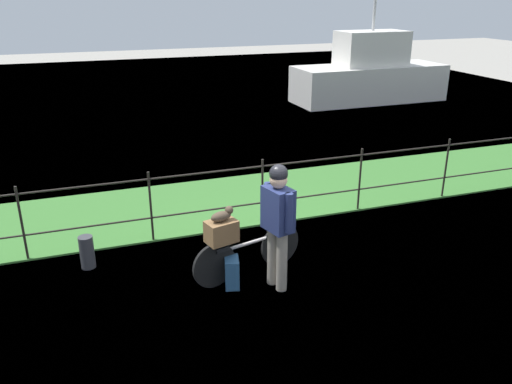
{
  "coord_description": "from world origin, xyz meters",
  "views": [
    {
      "loc": [
        -2.71,
        -5.45,
        3.62
      ],
      "look_at": [
        -0.37,
        1.12,
        0.9
      ],
      "focal_mm": 36.17,
      "sensor_mm": 36.0,
      "label": 1
    }
  ],
  "objects_px": {
    "bicycle_main": "(247,254)",
    "terrier_dog": "(223,215)",
    "moored_boat_near": "(369,76)",
    "wooden_crate": "(221,231)",
    "mooring_bollard": "(87,252)",
    "backpack_on_paving": "(232,272)",
    "cyclist_person": "(278,216)"
  },
  "relations": [
    {
      "from": "terrier_dog",
      "to": "backpack_on_paving",
      "type": "bearing_deg",
      "value": -54.13
    },
    {
      "from": "bicycle_main",
      "to": "cyclist_person",
      "type": "xyz_separation_m",
      "value": [
        0.28,
        -0.39,
        0.67
      ]
    },
    {
      "from": "cyclist_person",
      "to": "moored_boat_near",
      "type": "bearing_deg",
      "value": 53.71
    },
    {
      "from": "bicycle_main",
      "to": "moored_boat_near",
      "type": "height_order",
      "value": "moored_boat_near"
    },
    {
      "from": "bicycle_main",
      "to": "moored_boat_near",
      "type": "relative_size",
      "value": 0.31
    },
    {
      "from": "bicycle_main",
      "to": "terrier_dog",
      "type": "height_order",
      "value": "terrier_dog"
    },
    {
      "from": "backpack_on_paving",
      "to": "moored_boat_near",
      "type": "bearing_deg",
      "value": 155.25
    },
    {
      "from": "mooring_bollard",
      "to": "moored_boat_near",
      "type": "bearing_deg",
      "value": 42.21
    },
    {
      "from": "terrier_dog",
      "to": "cyclist_person",
      "type": "xyz_separation_m",
      "value": [
        0.63,
        -0.3,
        0.02
      ]
    },
    {
      "from": "terrier_dog",
      "to": "moored_boat_near",
      "type": "height_order",
      "value": "moored_boat_near"
    },
    {
      "from": "cyclist_person",
      "to": "moored_boat_near",
      "type": "xyz_separation_m",
      "value": [
        7.57,
        10.31,
        -0.12
      ]
    },
    {
      "from": "bicycle_main",
      "to": "wooden_crate",
      "type": "distance_m",
      "value": 0.58
    },
    {
      "from": "backpack_on_paving",
      "to": "moored_boat_near",
      "type": "xyz_separation_m",
      "value": [
        8.12,
        10.11,
        0.68
      ]
    },
    {
      "from": "terrier_dog",
      "to": "moored_boat_near",
      "type": "xyz_separation_m",
      "value": [
        8.2,
        10.0,
        -0.11
      ]
    },
    {
      "from": "bicycle_main",
      "to": "cyclist_person",
      "type": "height_order",
      "value": "cyclist_person"
    },
    {
      "from": "wooden_crate",
      "to": "moored_boat_near",
      "type": "bearing_deg",
      "value": 50.6
    },
    {
      "from": "wooden_crate",
      "to": "cyclist_person",
      "type": "distance_m",
      "value": 0.76
    },
    {
      "from": "bicycle_main",
      "to": "moored_boat_near",
      "type": "distance_m",
      "value": 12.65
    },
    {
      "from": "wooden_crate",
      "to": "backpack_on_paving",
      "type": "relative_size",
      "value": 0.97
    },
    {
      "from": "terrier_dog",
      "to": "mooring_bollard",
      "type": "distance_m",
      "value": 2.11
    },
    {
      "from": "terrier_dog",
      "to": "mooring_bollard",
      "type": "relative_size",
      "value": 0.68
    },
    {
      "from": "moored_boat_near",
      "to": "terrier_dog",
      "type": "bearing_deg",
      "value": -129.33
    },
    {
      "from": "backpack_on_paving",
      "to": "mooring_bollard",
      "type": "relative_size",
      "value": 0.84
    },
    {
      "from": "wooden_crate",
      "to": "backpack_on_paving",
      "type": "height_order",
      "value": "wooden_crate"
    },
    {
      "from": "bicycle_main",
      "to": "moored_boat_near",
      "type": "xyz_separation_m",
      "value": [
        7.85,
        9.91,
        0.55
      ]
    },
    {
      "from": "terrier_dog",
      "to": "bicycle_main",
      "type": "bearing_deg",
      "value": 14.35
    },
    {
      "from": "moored_boat_near",
      "to": "bicycle_main",
      "type": "bearing_deg",
      "value": -128.36
    },
    {
      "from": "wooden_crate",
      "to": "terrier_dog",
      "type": "xyz_separation_m",
      "value": [
        0.02,
        0.01,
        0.22
      ]
    },
    {
      "from": "wooden_crate",
      "to": "terrier_dog",
      "type": "bearing_deg",
      "value": 14.35
    },
    {
      "from": "wooden_crate",
      "to": "moored_boat_near",
      "type": "xyz_separation_m",
      "value": [
        8.22,
        10.01,
        0.12
      ]
    },
    {
      "from": "terrier_dog",
      "to": "mooring_bollard",
      "type": "xyz_separation_m",
      "value": [
        -1.68,
        1.04,
        -0.75
      ]
    },
    {
      "from": "bicycle_main",
      "to": "terrier_dog",
      "type": "bearing_deg",
      "value": -165.65
    }
  ]
}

